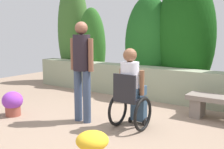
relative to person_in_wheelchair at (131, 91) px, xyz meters
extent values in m
plane|color=gray|center=(-0.39, -0.11, -0.62)|extent=(11.49, 11.49, 0.00)
cube|color=gray|center=(-0.39, 2.00, -0.24)|extent=(7.50, 0.44, 0.76)
ellipsoid|color=#3D692C|center=(-3.70, 2.68, 0.95)|extent=(1.10, 0.77, 3.15)
ellipsoid|color=#2B6321|center=(-2.77, 2.43, 0.51)|extent=(0.91, 0.63, 2.25)
ellipsoid|color=#1C561C|center=(-1.03, 2.59, 0.62)|extent=(1.28, 0.89, 2.49)
ellipsoid|color=#134611|center=(-0.09, 2.68, 0.83)|extent=(1.46, 1.02, 2.91)
cube|color=slate|center=(0.73, 1.23, -0.45)|extent=(0.20, 0.36, 0.35)
cube|color=black|center=(0.00, -0.03, -0.12)|extent=(0.40, 0.40, 0.06)
cube|color=black|center=(0.00, -0.21, 0.11)|extent=(0.40, 0.04, 0.40)
cube|color=black|center=(0.00, 0.29, -0.52)|extent=(0.28, 0.12, 0.03)
torus|color=black|center=(-0.24, -0.03, -0.34)|extent=(0.05, 0.56, 0.56)
torus|color=black|center=(0.24, -0.03, -0.34)|extent=(0.05, 0.56, 0.56)
cylinder|color=black|center=(-0.14, 0.22, -0.57)|extent=(0.03, 0.10, 0.10)
cylinder|color=black|center=(0.14, 0.22, -0.57)|extent=(0.03, 0.10, 0.10)
cube|color=#324B64|center=(0.00, 0.07, -0.01)|extent=(0.30, 0.40, 0.16)
cube|color=#324B64|center=(0.00, 0.27, -0.36)|extent=(0.26, 0.14, 0.43)
cylinder|color=silver|center=(0.00, -0.05, 0.24)|extent=(0.30, 0.30, 0.50)
cylinder|color=brown|center=(-0.19, 0.01, 0.16)|extent=(0.08, 0.08, 0.40)
cylinder|color=brown|center=(0.19, 0.01, 0.16)|extent=(0.08, 0.08, 0.40)
sphere|color=brown|center=(0.00, -0.05, 0.60)|extent=(0.22, 0.22, 0.22)
cylinder|color=#3B4A67|center=(-0.98, -0.21, -0.16)|extent=(0.14, 0.14, 0.92)
cylinder|color=#3B4A67|center=(-0.78, -0.21, -0.16)|extent=(0.14, 0.14, 0.92)
cylinder|color=black|center=(-0.88, -0.21, 0.61)|extent=(0.30, 0.30, 0.62)
cylinder|color=brown|center=(-1.08, -0.21, 0.58)|extent=(0.09, 0.09, 0.56)
cylinder|color=brown|center=(-0.68, -0.21, 0.58)|extent=(0.09, 0.09, 0.56)
sphere|color=brown|center=(-0.88, -0.21, 1.03)|extent=(0.22, 0.22, 0.22)
ellipsoid|color=#417230|center=(0.22, -1.31, -0.39)|extent=(0.27, 0.27, 0.08)
ellipsoid|color=yellow|center=(0.22, -1.31, -0.35)|extent=(0.41, 0.41, 0.23)
cylinder|color=#954639|center=(-2.19, -0.71, -0.52)|extent=(0.28, 0.28, 0.20)
ellipsoid|color=#143923|center=(-2.19, -0.71, -0.38)|extent=(0.31, 0.31, 0.12)
ellipsoid|color=purple|center=(-2.19, -0.71, -0.32)|extent=(0.39, 0.39, 0.34)
camera|label=1|loc=(2.24, -3.83, 0.99)|focal=44.27mm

